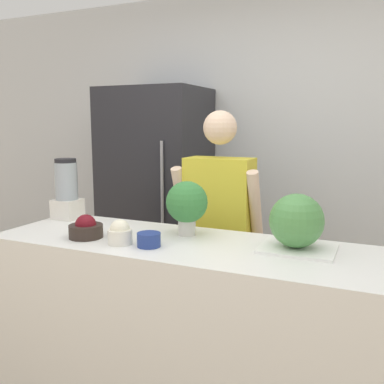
# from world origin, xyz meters

# --- Properties ---
(wall_back) EXTENTS (8.00, 0.06, 2.60)m
(wall_back) POSITION_xyz_m (0.00, 1.97, 1.30)
(wall_back) COLOR silver
(wall_back) RESTS_ON ground_plane
(counter_island) EXTENTS (2.05, 0.64, 0.95)m
(counter_island) POSITION_xyz_m (0.00, 0.32, 0.47)
(counter_island) COLOR white
(counter_island) RESTS_ON ground_plane
(refrigerator) EXTENTS (0.79, 0.70, 1.81)m
(refrigerator) POSITION_xyz_m (-0.87, 1.59, 0.91)
(refrigerator) COLOR #232328
(refrigerator) RESTS_ON ground_plane
(person) EXTENTS (0.56, 0.26, 1.61)m
(person) POSITION_xyz_m (-0.07, 0.94, 0.82)
(person) COLOR #333338
(person) RESTS_ON ground_plane
(cutting_board) EXTENTS (0.34, 0.29, 0.01)m
(cutting_board) POSITION_xyz_m (0.51, 0.42, 0.96)
(cutting_board) COLOR white
(cutting_board) RESTS_ON counter_island
(watermelon) EXTENTS (0.25, 0.25, 0.25)m
(watermelon) POSITION_xyz_m (0.50, 0.41, 1.09)
(watermelon) COLOR #4C8C47
(watermelon) RESTS_ON cutting_board
(bowl_cherries) EXTENTS (0.17, 0.17, 0.12)m
(bowl_cherries) POSITION_xyz_m (-0.53, 0.20, 0.99)
(bowl_cherries) COLOR #2D231E
(bowl_cherries) RESTS_ON counter_island
(bowl_cream) EXTENTS (0.12, 0.12, 0.12)m
(bowl_cream) POSITION_xyz_m (-0.30, 0.17, 1.00)
(bowl_cream) COLOR white
(bowl_cream) RESTS_ON counter_island
(bowl_small_blue) EXTENTS (0.11, 0.11, 0.07)m
(bowl_small_blue) POSITION_xyz_m (-0.15, 0.19, 0.98)
(bowl_small_blue) COLOR navy
(bowl_small_blue) RESTS_ON counter_island
(blender) EXTENTS (0.15, 0.15, 0.37)m
(blender) POSITION_xyz_m (-0.92, 0.52, 1.12)
(blender) COLOR silver
(blender) RESTS_ON counter_island
(potted_plant) EXTENTS (0.22, 0.22, 0.29)m
(potted_plant) POSITION_xyz_m (-0.07, 0.45, 1.12)
(potted_plant) COLOR beige
(potted_plant) RESTS_ON counter_island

